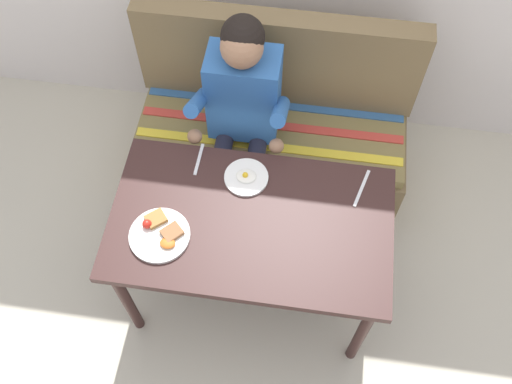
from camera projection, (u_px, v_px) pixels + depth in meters
The scene contains 8 objects.
ground_plane at pixel (252, 285), 3.01m from camera, with size 8.00×8.00×0.00m, color beige.
table at pixel (251, 230), 2.46m from camera, with size 1.20×0.70×0.73m.
couch at pixel (272, 134), 3.12m from camera, with size 1.44×0.56×1.00m.
person at pixel (242, 108), 2.68m from camera, with size 0.45×0.61×1.21m.
plate_breakfast at pixel (160, 234), 2.34m from camera, with size 0.25×0.25×0.05m.
plate_eggs at pixel (246, 177), 2.49m from camera, with size 0.20×0.20×0.04m.
fork at pixel (199, 159), 2.54m from camera, with size 0.01×0.17×0.01m, color silver.
knife at pixel (362, 188), 2.47m from camera, with size 0.01×0.20×0.01m, color silver.
Camera 1 is at (0.18, -1.10, 2.84)m, focal length 39.72 mm.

